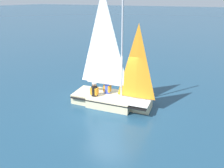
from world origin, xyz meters
name	(u,v)px	position (x,y,z in m)	size (l,w,h in m)	color
ground_plane	(112,104)	(0.00, 0.00, 0.00)	(260.00, 260.00, 0.00)	navy
sailboat_main	(112,91)	(-0.02, 0.00, 0.71)	(3.99, 2.02, 5.48)	beige
sailor_helm	(107,90)	(-0.35, 0.18, 0.63)	(0.37, 0.33, 1.16)	black
sailor_crew	(94,93)	(-0.75, -0.41, 0.63)	(0.37, 0.33, 1.16)	black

